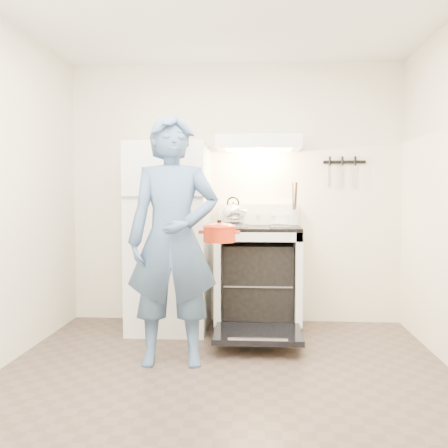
% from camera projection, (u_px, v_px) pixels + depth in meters
% --- Properties ---
extents(floor, '(3.60, 3.60, 0.00)m').
position_uv_depth(floor, '(221.00, 392.00, 3.14)').
color(floor, '#4C3C33').
rests_on(floor, ground).
extents(back_wall, '(3.20, 0.02, 2.50)m').
position_uv_depth(back_wall, '(235.00, 194.00, 4.86)').
color(back_wall, '#EDE5C9').
rests_on(back_wall, ground).
extents(refrigerator, '(0.70, 0.70, 1.70)m').
position_uv_depth(refrigerator, '(170.00, 237.00, 4.57)').
color(refrigerator, white).
rests_on(refrigerator, floor).
extents(stove_body, '(0.76, 0.65, 0.92)m').
position_uv_depth(stove_body, '(258.00, 280.00, 4.57)').
color(stove_body, white).
rests_on(stove_body, floor).
extents(cooktop, '(0.76, 0.65, 0.03)m').
position_uv_depth(cooktop, '(258.00, 228.00, 4.54)').
color(cooktop, black).
rests_on(cooktop, stove_body).
extents(backsplash, '(0.76, 0.07, 0.20)m').
position_uv_depth(backsplash, '(258.00, 214.00, 4.82)').
color(backsplash, white).
rests_on(backsplash, cooktop).
extents(oven_door, '(0.70, 0.54, 0.04)m').
position_uv_depth(oven_door, '(258.00, 334.00, 4.00)').
color(oven_door, black).
rests_on(oven_door, floor).
extents(oven_rack, '(0.60, 0.52, 0.01)m').
position_uv_depth(oven_rack, '(258.00, 282.00, 4.57)').
color(oven_rack, gray).
rests_on(oven_rack, stove_body).
extents(range_hood, '(0.76, 0.50, 0.12)m').
position_uv_depth(range_hood, '(258.00, 143.00, 4.57)').
color(range_hood, white).
rests_on(range_hood, back_wall).
extents(knife_strip, '(0.40, 0.02, 0.03)m').
position_uv_depth(knife_strip, '(344.00, 162.00, 4.76)').
color(knife_strip, black).
rests_on(knife_strip, back_wall).
extents(pizza_stone, '(0.32, 0.32, 0.02)m').
position_uv_depth(pizza_stone, '(263.00, 280.00, 4.57)').
color(pizza_stone, '#936E49').
rests_on(pizza_stone, oven_rack).
extents(tea_kettle, '(0.22, 0.18, 0.27)m').
position_uv_depth(tea_kettle, '(233.00, 211.00, 4.76)').
color(tea_kettle, silver).
rests_on(tea_kettle, cooktop).
extents(utensil_jar, '(0.10, 0.10, 0.13)m').
position_uv_depth(utensil_jar, '(295.00, 217.00, 4.37)').
color(utensil_jar, silver).
rests_on(utensil_jar, cooktop).
extents(person, '(0.70, 0.50, 1.81)m').
position_uv_depth(person, '(173.00, 241.00, 3.62)').
color(person, '#36537A').
rests_on(person, floor).
extents(dutch_oven, '(0.32, 0.25, 0.22)m').
position_uv_depth(dutch_oven, '(219.00, 235.00, 3.90)').
color(dutch_oven, red).
rests_on(dutch_oven, person).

